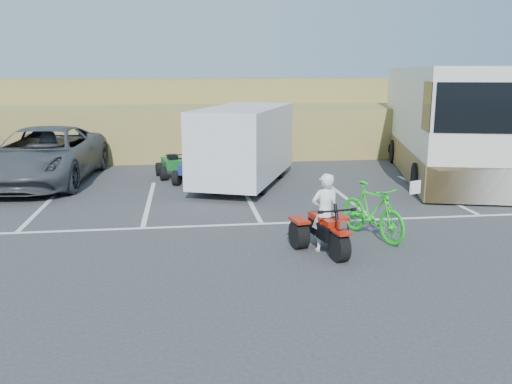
{
  "coord_description": "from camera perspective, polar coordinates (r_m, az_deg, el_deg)",
  "views": [
    {
      "loc": [
        -1.74,
        -9.51,
        3.44
      ],
      "look_at": [
        -0.27,
        1.33,
        1.0
      ],
      "focal_mm": 38.0,
      "sensor_mm": 36.0,
      "label": 1
    }
  ],
  "objects": [
    {
      "name": "rv_motorhome",
      "position": [
        19.67,
        18.67,
        6.35
      ],
      "size": [
        4.91,
        10.1,
        3.52
      ],
      "rotation": [
        0.0,
        0.0,
        -0.26
      ],
      "color": "silver",
      "rests_on": "ground"
    },
    {
      "name": "grey_pickup",
      "position": [
        18.3,
        -21.43,
        3.62
      ],
      "size": [
        3.33,
        6.42,
        1.73
      ],
      "primitive_type": "imported",
      "rotation": [
        0.0,
        0.0,
        -0.08
      ],
      "color": "#414449",
      "rests_on": "ground"
    },
    {
      "name": "quad_atv_blue",
      "position": [
        17.2,
        -6.58,
        0.96
      ],
      "size": [
        1.37,
        1.59,
        0.88
      ],
      "primitive_type": null,
      "rotation": [
        0.0,
        0.0,
        -0.31
      ],
      "color": "navy",
      "rests_on": "ground"
    },
    {
      "name": "red_trike_atv",
      "position": [
        10.67,
        7.5,
        -6.35
      ],
      "size": [
        1.37,
        1.67,
        0.97
      ],
      "primitive_type": null,
      "rotation": [
        0.0,
        0.0,
        0.18
      ],
      "color": "#A71A09",
      "rests_on": "ground"
    },
    {
      "name": "green_dirt_bike",
      "position": [
        11.6,
        12.14,
        -1.97
      ],
      "size": [
        1.21,
        2.01,
        1.17
      ],
      "primitive_type": "imported",
      "rotation": [
        0.0,
        0.0,
        0.37
      ],
      "color": "#14BF19",
      "rests_on": "ground"
    },
    {
      "name": "ground",
      "position": [
        10.26,
        2.53,
        -7.03
      ],
      "size": [
        100.0,
        100.0,
        0.0
      ],
      "primitive_type": "plane",
      "color": "#333336",
      "rests_on": "ground"
    },
    {
      "name": "quad_atv_green",
      "position": [
        18.22,
        -8.72,
        1.55
      ],
      "size": [
        1.19,
        1.45,
        0.84
      ],
      "primitive_type": null,
      "rotation": [
        0.0,
        0.0,
        0.19
      ],
      "color": "#155D22",
      "rests_on": "ground"
    },
    {
      "name": "cargo_trailer",
      "position": [
        16.68,
        -1.23,
        5.18
      ],
      "size": [
        3.8,
        5.51,
        2.39
      ],
      "rotation": [
        0.0,
        0.0,
        -0.38
      ],
      "color": "silver",
      "rests_on": "ground"
    },
    {
      "name": "grass_embankment",
      "position": [
        25.13,
        -3.74,
        7.95
      ],
      "size": [
        40.0,
        8.5,
        3.1
      ],
      "color": "olive",
      "rests_on": "ground"
    },
    {
      "name": "rider",
      "position": [
        10.58,
        7.27,
        -2.15
      ],
      "size": [
        0.62,
        0.46,
        1.54
      ],
      "primitive_type": "imported",
      "rotation": [
        0.0,
        0.0,
        3.32
      ],
      "color": "white",
      "rests_on": "ground"
    },
    {
      "name": "parking_stripes",
      "position": [
        14.24,
        3.07,
        -1.4
      ],
      "size": [
        28.0,
        5.16,
        0.01
      ],
      "color": "white",
      "rests_on": "ground"
    }
  ]
}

